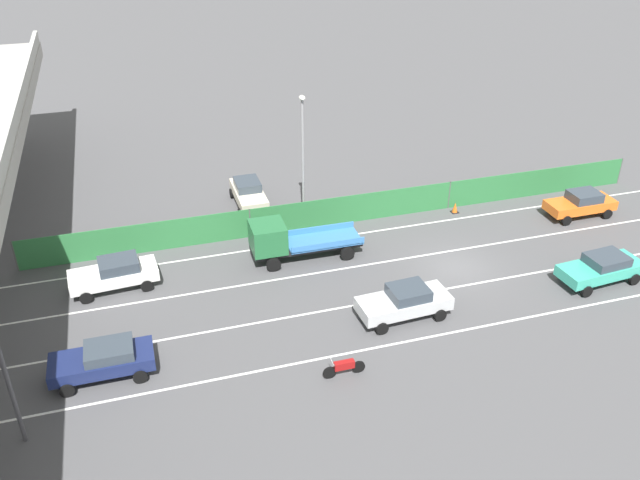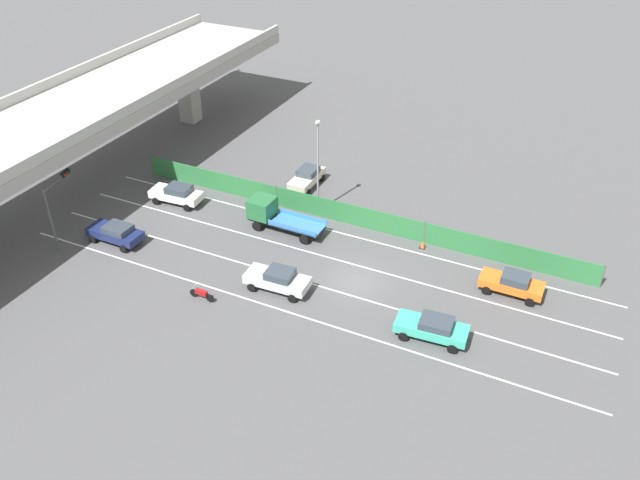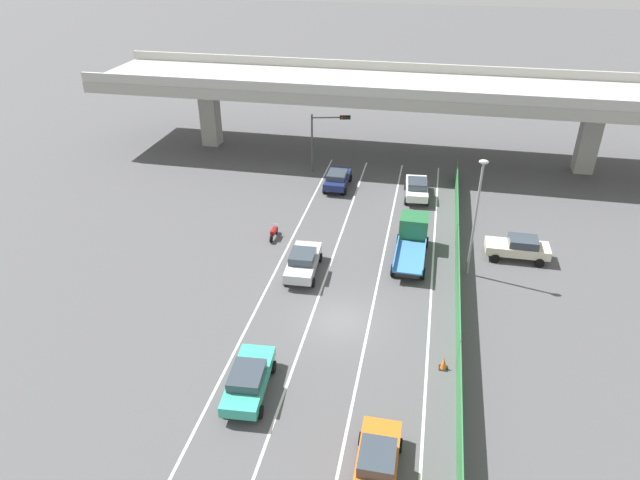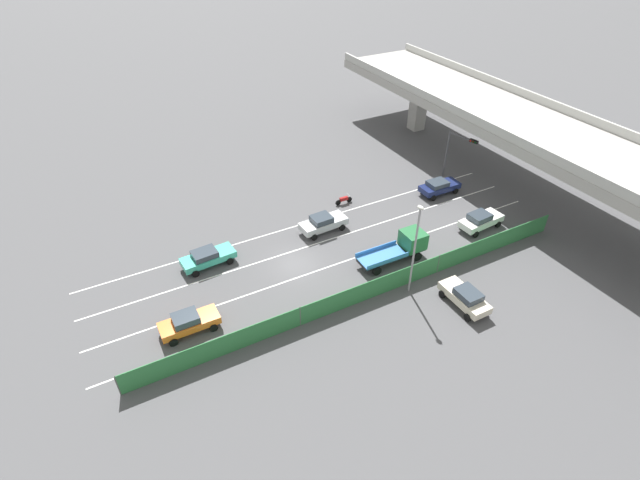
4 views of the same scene
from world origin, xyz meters
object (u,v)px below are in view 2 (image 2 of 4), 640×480
object	(u,v)px
car_sedan_navy	(116,232)
motorcycle	(202,294)
car_sedan_silver	(278,279)
street_lamp	(318,159)
car_taxi_orange	(512,283)
traffic_cone	(423,244)
car_hatchback_white	(177,194)
parked_sedan_cream	(307,177)
traffic_light	(57,200)
car_taxi_teal	(433,327)
flatbed_truck_blue	(273,214)

from	to	relation	value
car_sedan_navy	motorcycle	distance (m)	10.55
car_sedan_silver	street_lamp	world-z (taller)	street_lamp
motorcycle	car_taxi_orange	bearing A→B (deg)	-62.56
traffic_cone	street_lamp	bearing A→B (deg)	81.72
car_sedan_silver	car_hatchback_white	xyz separation A→B (m)	(6.83, 13.63, 0.01)
motorcycle	parked_sedan_cream	distance (m)	17.67
car_sedan_navy	traffic_light	size ratio (longest dim) A/B	0.81
motorcycle	traffic_light	world-z (taller)	traffic_light
traffic_light	car_sedan_silver	bearing A→B (deg)	-83.55
car_hatchback_white	traffic_cone	world-z (taller)	car_hatchback_white
car_sedan_silver	parked_sedan_cream	xyz separation A→B (m)	(14.38, 4.91, -0.00)
car_sedan_silver	traffic_cone	xyz separation A→B (m)	(9.47, -7.62, -0.59)
parked_sedan_cream	traffic_cone	bearing A→B (deg)	-111.42
motorcycle	car_taxi_teal	bearing A→B (deg)	-78.69
car_sedan_navy	street_lamp	bearing A→B (deg)	-47.78
parked_sedan_cream	traffic_cone	distance (m)	13.47
car_sedan_silver	car_sedan_navy	size ratio (longest dim) A/B	1.05
motorcycle	street_lamp	distance (m)	15.00
car_sedan_navy	traffic_cone	xyz separation A→B (m)	(9.67, -21.97, -0.56)
parked_sedan_cream	traffic_light	size ratio (longest dim) A/B	0.79
car_taxi_teal	motorcycle	distance (m)	15.97
traffic_light	traffic_cone	size ratio (longest dim) A/B	7.98
parked_sedan_cream	traffic_cone	xyz separation A→B (m)	(-4.91, -12.52, -0.59)
flatbed_truck_blue	traffic_cone	distance (m)	12.14
street_lamp	flatbed_truck_blue	bearing A→B (deg)	151.49
car_taxi_teal	traffic_light	xyz separation A→B (m)	(-1.87, 29.19, 3.05)
car_taxi_teal	traffic_light	bearing A→B (deg)	93.67
flatbed_truck_blue	street_lamp	distance (m)	5.73
car_taxi_teal	traffic_cone	world-z (taller)	car_taxi_teal
flatbed_truck_blue	motorcycle	world-z (taller)	flatbed_truck_blue
car_sedan_navy	parked_sedan_cream	world-z (taller)	parked_sedan_cream
flatbed_truck_blue	car_hatchback_white	bearing A→B (deg)	91.12
car_sedan_silver	traffic_light	size ratio (longest dim) A/B	0.85
car_sedan_silver	motorcycle	world-z (taller)	car_sedan_silver
car_sedan_navy	flatbed_truck_blue	size ratio (longest dim) A/B	0.71
flatbed_truck_blue	parked_sedan_cream	distance (m)	7.40
car_sedan_silver	flatbed_truck_blue	size ratio (longest dim) A/B	0.74
car_taxi_teal	traffic_cone	bearing A→B (deg)	21.41
car_hatchback_white	parked_sedan_cream	xyz separation A→B (m)	(7.55, -8.73, -0.01)
car_taxi_teal	car_sedan_navy	world-z (taller)	car_taxi_teal
car_taxi_orange	traffic_cone	world-z (taller)	car_taxi_orange
car_taxi_orange	traffic_cone	distance (m)	7.90
traffic_light	traffic_cone	xyz separation A→B (m)	(11.48, -25.42, -3.61)
parked_sedan_cream	traffic_light	xyz separation A→B (m)	(-16.40, 12.90, 3.02)
car_taxi_teal	street_lamp	size ratio (longest dim) A/B	0.58
car_hatchback_white	flatbed_truck_blue	bearing A→B (deg)	-88.88
traffic_cone	car_sedan_silver	bearing A→B (deg)	141.18
car_sedan_navy	car_hatchback_white	size ratio (longest dim) A/B	0.96
car_taxi_orange	car_taxi_teal	bearing A→B (deg)	152.21
traffic_light	street_lamp	world-z (taller)	street_lamp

